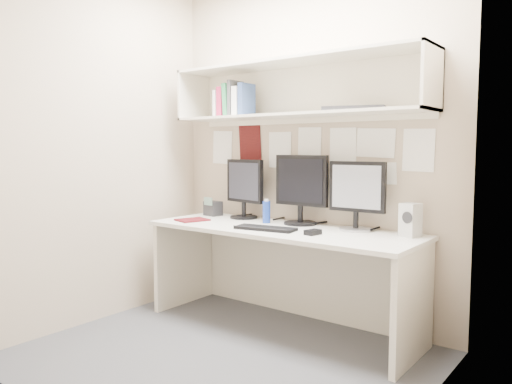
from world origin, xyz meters
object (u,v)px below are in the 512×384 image
Objects in this scene: monitor_center at (301,187)px; maroon_notebook at (192,220)px; monitor_left at (245,186)px; speaker at (410,220)px; desk_phone at (213,208)px; desk at (281,278)px; keyboard at (265,228)px; monitor_right at (357,193)px.

maroon_notebook is (-0.77, -0.36, -0.27)m from monitor_center.
monitor_center reaches higher than maroon_notebook.
monitor_left is 0.92× the size of monitor_center.
monitor_left is 2.08× the size of maroon_notebook.
speaker is 1.68m from desk_phone.
monitor_center is at bearing 83.00° from desk.
keyboard is at bearing -14.88° from desk_phone.
monitor_right is 3.01× the size of desk_phone.
monitor_right is (0.45, 0.00, -0.02)m from monitor_center.
keyboard is (0.48, -0.37, -0.25)m from monitor_left.
keyboard is (-0.06, -0.37, -0.27)m from monitor_center.
desk is 4.23× the size of monitor_left.
speaker reaches higher than maroon_notebook.
monitor_center is 0.87m from desk_phone.
monitor_right is 1.30m from maroon_notebook.
desk is at bearing 69.53° from keyboard.
speaker is at bearing 12.27° from keyboard.
monitor_center is 3.26× the size of desk_phone.
desk is 3.90× the size of monitor_center.
maroon_notebook is (-0.74, -0.14, 0.37)m from desk.
keyboard reaches higher than maroon_notebook.
keyboard is 0.71m from maroon_notebook.
monitor_left reaches higher than keyboard.
speaker is 0.94× the size of maroon_notebook.
monitor_left reaches higher than desk.
speaker is (0.83, -0.02, -0.17)m from monitor_center.
monitor_left is at bearing -165.15° from speaker.
desk_phone is at bearing -179.43° from monitor_right.
speaker reaches higher than keyboard.
monitor_left is at bearing 73.63° from maroon_notebook.
desk is at bearing -12.49° from monitor_left.
monitor_right is 2.08× the size of maroon_notebook.
monitor_center is at bearing -165.65° from speaker.
maroon_notebook is (-1.22, -0.36, -0.25)m from monitor_right.
monitor_right reaches higher than speaker.
monitor_left is at bearing 156.68° from desk.
keyboard is at bearing -145.19° from monitor_right.
monitor_left reaches higher than desk_phone.
keyboard is 0.85m from desk_phone.
desk is 4.70× the size of keyboard.
desk_phone is at bearing 119.87° from maroon_notebook.
keyboard is (-0.51, -0.37, -0.25)m from monitor_right.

